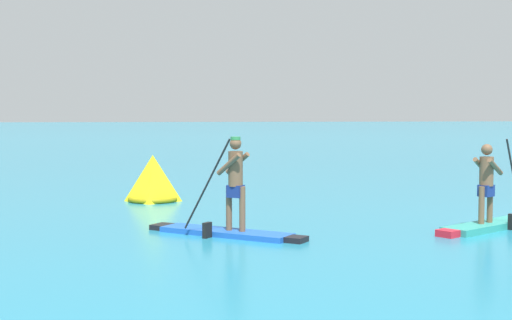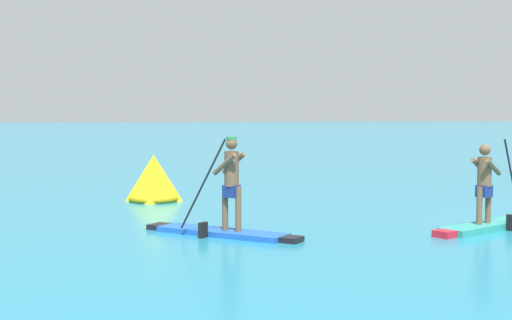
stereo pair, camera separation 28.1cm
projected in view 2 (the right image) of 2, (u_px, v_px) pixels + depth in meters
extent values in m
cube|color=blue|center=(222.00, 232.00, 12.89)|extent=(2.32, 2.08, 0.10)
cube|color=black|center=(160.00, 226.00, 13.60)|extent=(0.51, 0.52, 0.10)
cube|color=black|center=(292.00, 239.00, 12.17)|extent=(0.47, 0.48, 0.10)
cylinder|color=brown|center=(225.00, 208.00, 12.82)|extent=(0.11, 0.11, 0.81)
cylinder|color=brown|center=(238.00, 209.00, 12.68)|extent=(0.11, 0.11, 0.81)
cube|color=navy|center=(232.00, 191.00, 12.73)|extent=(0.34, 0.34, 0.22)
cylinder|color=brown|center=(232.00, 169.00, 12.71)|extent=(0.26, 0.26, 0.63)
sphere|color=brown|center=(232.00, 144.00, 12.68)|extent=(0.21, 0.21, 0.21)
cylinder|color=#338C4C|center=(231.00, 138.00, 12.67)|extent=(0.18, 0.18, 0.06)
cylinder|color=brown|center=(225.00, 164.00, 12.60)|extent=(0.42, 0.41, 0.45)
cylinder|color=brown|center=(234.00, 163.00, 12.86)|extent=(0.42, 0.41, 0.45)
cylinder|color=black|center=(203.00, 185.00, 12.56)|extent=(0.76, 0.68, 1.65)
cube|color=black|center=(203.00, 231.00, 12.61)|extent=(0.19, 0.20, 0.32)
cube|color=teal|center=(487.00, 226.00, 13.50)|extent=(2.33, 1.67, 0.13)
cube|color=red|center=(444.00, 234.00, 12.65)|extent=(0.42, 0.44, 0.13)
cylinder|color=brown|center=(488.00, 204.00, 13.49)|extent=(0.11, 0.11, 0.71)
cylinder|color=brown|center=(479.00, 206.00, 13.31)|extent=(0.11, 0.11, 0.71)
cube|color=navy|center=(484.00, 191.00, 13.38)|extent=(0.34, 0.32, 0.22)
cylinder|color=brown|center=(484.00, 172.00, 13.36)|extent=(0.26, 0.26, 0.55)
sphere|color=brown|center=(485.00, 150.00, 13.34)|extent=(0.21, 0.21, 0.21)
cylinder|color=brown|center=(479.00, 166.00, 13.50)|extent=(0.50, 0.39, 0.37)
cylinder|color=brown|center=(493.00, 167.00, 13.27)|extent=(0.50, 0.39, 0.37)
cube|color=black|center=(512.00, 223.00, 13.35)|extent=(0.17, 0.21, 0.32)
pyramid|color=yellow|center=(154.00, 178.00, 17.98)|extent=(1.23, 1.23, 1.17)
torus|color=olive|center=(154.00, 199.00, 18.01)|extent=(1.27, 1.27, 0.12)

